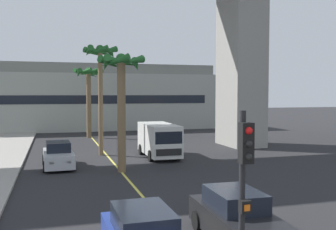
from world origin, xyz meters
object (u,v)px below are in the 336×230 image
(car_queue_third, at_px, (58,156))
(palm_tree_mid_median, at_px, (89,83))
(traffic_light_median_near, at_px, (244,190))
(palm_tree_far_median, at_px, (121,84))
(car_queue_front, at_px, (236,218))
(delivery_van, at_px, (159,139))
(palm_tree_near_median, at_px, (100,67))

(car_queue_third, bearing_deg, palm_tree_mid_median, 78.47)
(traffic_light_median_near, xyz_separation_m, palm_tree_mid_median, (0.03, 33.71, 2.82))
(palm_tree_mid_median, relative_size, palm_tree_far_median, 1.05)
(palm_tree_far_median, bearing_deg, car_queue_front, -82.10)
(car_queue_front, relative_size, palm_tree_far_median, 0.61)
(palm_tree_mid_median, bearing_deg, car_queue_front, -86.41)
(traffic_light_median_near, relative_size, palm_tree_far_median, 0.62)
(delivery_van, distance_m, palm_tree_far_median, 6.68)
(car_queue_front, bearing_deg, palm_tree_near_median, 96.38)
(palm_tree_near_median, relative_size, palm_tree_far_median, 1.18)
(traffic_light_median_near, distance_m, palm_tree_mid_median, 33.83)
(traffic_light_median_near, distance_m, palm_tree_far_median, 15.73)
(traffic_light_median_near, relative_size, palm_tree_near_median, 0.52)
(traffic_light_median_near, height_order, palm_tree_far_median, palm_tree_far_median)
(delivery_van, xyz_separation_m, palm_tree_far_median, (-3.40, -4.37, 3.75))
(palm_tree_mid_median, bearing_deg, traffic_light_median_near, -90.05)
(car_queue_third, xyz_separation_m, palm_tree_mid_median, (3.21, 15.71, 4.81))
(car_queue_front, height_order, car_queue_third, same)
(car_queue_front, xyz_separation_m, palm_tree_mid_median, (-1.86, 29.61, 4.81))
(delivery_van, height_order, palm_tree_far_median, palm_tree_far_median)
(car_queue_third, xyz_separation_m, delivery_van, (6.87, 1.92, 0.57))
(delivery_van, relative_size, palm_tree_far_median, 0.78)
(car_queue_front, height_order, palm_tree_mid_median, palm_tree_mid_median)
(palm_tree_near_median, xyz_separation_m, palm_tree_far_median, (0.42, -6.48, -1.41))
(car_queue_front, relative_size, traffic_light_median_near, 0.98)
(palm_tree_mid_median, height_order, palm_tree_far_median, palm_tree_mid_median)
(delivery_van, xyz_separation_m, palm_tree_mid_median, (-3.66, 13.80, 4.24))
(car_queue_front, height_order, traffic_light_median_near, traffic_light_median_near)
(delivery_van, bearing_deg, traffic_light_median_near, -100.50)
(delivery_van, distance_m, palm_tree_near_median, 6.76)
(delivery_van, xyz_separation_m, traffic_light_median_near, (-3.69, -19.92, 1.43))
(car_queue_front, bearing_deg, palm_tree_mid_median, 93.59)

